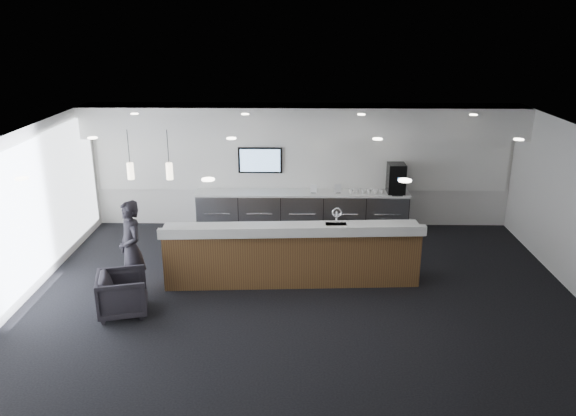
{
  "coord_description": "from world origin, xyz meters",
  "views": [
    {
      "loc": [
        -0.1,
        -9.09,
        4.82
      ],
      "look_at": [
        -0.29,
        1.3,
        1.33
      ],
      "focal_mm": 35.0,
      "sensor_mm": 36.0,
      "label": 1
    }
  ],
  "objects_px": {
    "service_counter": "(292,254)",
    "coffee_machine": "(396,178)",
    "lounge_guest": "(131,249)",
    "armchair": "(123,294)"
  },
  "relations": [
    {
      "from": "service_counter",
      "to": "lounge_guest",
      "type": "bearing_deg",
      "value": -172.15
    },
    {
      "from": "service_counter",
      "to": "coffee_machine",
      "type": "xyz_separation_m",
      "value": [
        2.4,
        2.84,
        0.72
      ]
    },
    {
      "from": "coffee_machine",
      "to": "armchair",
      "type": "height_order",
      "value": "coffee_machine"
    },
    {
      "from": "armchair",
      "to": "service_counter",
      "type": "bearing_deg",
      "value": -80.36
    },
    {
      "from": "armchair",
      "to": "lounge_guest",
      "type": "xyz_separation_m",
      "value": [
        -0.01,
        0.73,
        0.52
      ]
    },
    {
      "from": "coffee_machine",
      "to": "lounge_guest",
      "type": "distance_m",
      "value": 6.31
    },
    {
      "from": "lounge_guest",
      "to": "coffee_machine",
      "type": "bearing_deg",
      "value": 86.55
    },
    {
      "from": "coffee_machine",
      "to": "service_counter",
      "type": "bearing_deg",
      "value": -130.67
    },
    {
      "from": "service_counter",
      "to": "coffee_machine",
      "type": "bearing_deg",
      "value": 46.63
    },
    {
      "from": "service_counter",
      "to": "lounge_guest",
      "type": "xyz_separation_m",
      "value": [
        -2.9,
        -0.56,
        0.32
      ]
    }
  ]
}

